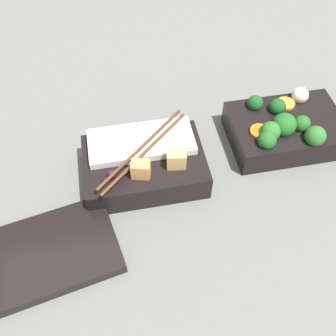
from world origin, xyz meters
name	(u,v)px	position (x,y,z in m)	size (l,w,h in m)	color
ground_plane	(225,160)	(0.00, 0.00, 0.00)	(3.00, 3.00, 0.00)	slate
bento_tray_vegetable	(285,129)	(-0.11, -0.02, 0.03)	(0.18, 0.12, 0.07)	black
bento_tray_rice	(145,163)	(0.13, 0.00, 0.03)	(0.18, 0.14, 0.07)	black
bento_lid	(51,253)	(0.28, 0.12, 0.01)	(0.18, 0.12, 0.02)	black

